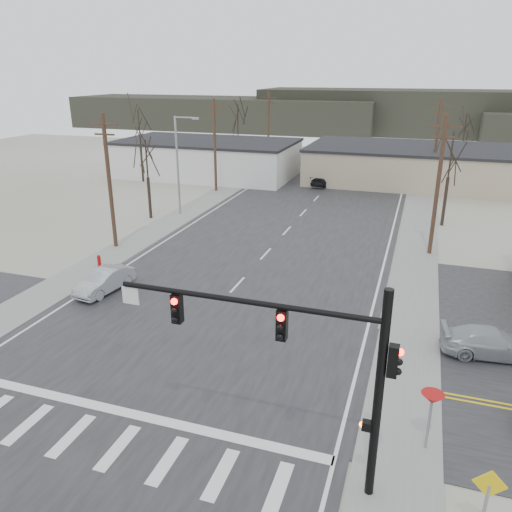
{
  "coord_description": "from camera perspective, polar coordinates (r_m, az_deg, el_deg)",
  "views": [
    {
      "loc": [
        10.27,
        -19.09,
        12.77
      ],
      "look_at": [
        1.64,
        6.82,
        2.6
      ],
      "focal_mm": 35.0,
      "sensor_mm": 36.0,
      "label": 1
    }
  ],
  "objects": [
    {
      "name": "ground",
      "position": [
        25.16,
        -8.62,
        -10.34
      ],
      "size": [
        140.0,
        140.0,
        0.0
      ],
      "primitive_type": "plane",
      "color": "beige",
      "rests_on": "ground"
    },
    {
      "name": "main_road",
      "position": [
        37.82,
        1.56,
        0.72
      ],
      "size": [
        18.0,
        110.0,
        0.05
      ],
      "primitive_type": "cube",
      "color": "black",
      "rests_on": "ground"
    },
    {
      "name": "sedan_crossing",
      "position": [
        31.84,
        -16.91,
        -2.72
      ],
      "size": [
        2.03,
        4.34,
        1.38
      ],
      "primitive_type": "imported",
      "rotation": [
        0.0,
        0.0,
        -0.14
      ],
      "color": "#93979C",
      "rests_on": "main_road"
    },
    {
      "name": "fire_hydrant",
      "position": [
        36.12,
        -17.5,
        -0.5
      ],
      "size": [
        0.24,
        0.24,
        0.87
      ],
      "color": "#A50C0C",
      "rests_on": "ground"
    },
    {
      "name": "building_left_far",
      "position": [
        65.52,
        -5.58,
        11.1
      ],
      "size": [
        22.3,
        12.3,
        4.5
      ],
      "color": "silver",
      "rests_on": "ground"
    },
    {
      "name": "tree_right_far",
      "position": [
        71.61,
        22.74,
        13.14
      ],
      "size": [
        3.52,
        3.52,
        7.84
      ],
      "color": "#32281E",
      "rests_on": "ground"
    },
    {
      "name": "tree_left_near",
      "position": [
        46.11,
        -12.39,
        10.55
      ],
      "size": [
        3.3,
        3.3,
        7.35
      ],
      "color": "#32281E",
      "rests_on": "ground"
    },
    {
      "name": "upole_right_b",
      "position": [
        59.58,
        19.9,
        11.97
      ],
      "size": [
        2.2,
        0.3,
        10.0
      ],
      "color": "#473021",
      "rests_on": "ground"
    },
    {
      "name": "building_right_far",
      "position": [
        63.98,
        18.19,
        9.87
      ],
      "size": [
        26.3,
        14.3,
        4.3
      ],
      "color": "tan",
      "rests_on": "ground"
    },
    {
      "name": "car_far_a",
      "position": [
        59.85,
        7.72,
        8.62
      ],
      "size": [
        2.65,
        4.87,
        1.34
      ],
      "primitive_type": "imported",
      "rotation": [
        0.0,
        0.0,
        2.97
      ],
      "color": "black",
      "rests_on": "main_road"
    },
    {
      "name": "hill_center",
      "position": [
        115.49,
        21.48,
        14.97
      ],
      "size": [
        80.0,
        18.0,
        9.0
      ],
      "primitive_type": "cube",
      "color": "#333026",
      "rests_on": "ground"
    },
    {
      "name": "tree_left_mid",
      "position": [
        62.47,
        -13.2,
        13.95
      ],
      "size": [
        3.96,
        3.96,
        8.82
      ],
      "color": "#32281E",
      "rests_on": "ground"
    },
    {
      "name": "upole_left_d",
      "position": [
        74.73,
        1.43,
        14.62
      ],
      "size": [
        2.2,
        0.3,
        10.0
      ],
      "color": "#473021",
      "rests_on": "ground"
    },
    {
      "name": "upole_right_a",
      "position": [
        37.87,
        20.08,
        7.7
      ],
      "size": [
        2.2,
        0.3,
        10.0
      ],
      "color": "#473021",
      "rests_on": "ground"
    },
    {
      "name": "upole_left_c",
      "position": [
        56.05,
        -4.73,
        12.62
      ],
      "size": [
        2.2,
        0.3,
        10.0
      ],
      "color": "#473021",
      "rests_on": "ground"
    },
    {
      "name": "cross_road",
      "position": [
        25.15,
        -8.62,
        -10.3
      ],
      "size": [
        90.0,
        10.0,
        0.04
      ],
      "primitive_type": "cube",
      "color": "black",
      "rests_on": "ground"
    },
    {
      "name": "car_parked_silver",
      "position": [
        26.37,
        25.39,
        -8.96
      ],
      "size": [
        4.86,
        2.49,
        1.35
      ],
      "primitive_type": "imported",
      "rotation": [
        0.0,
        0.0,
        1.7
      ],
      "color": "#999EA3",
      "rests_on": "parking_lot"
    },
    {
      "name": "yield_sign",
      "position": [
        18.95,
        19.48,
        -15.31
      ],
      "size": [
        0.8,
        0.8,
        2.35
      ],
      "color": "gray",
      "rests_on": "ground"
    },
    {
      "name": "streetlight_main",
      "position": [
        46.81,
        -8.76,
        10.75
      ],
      "size": [
        2.4,
        0.25,
        9.0
      ],
      "color": "gray",
      "rests_on": "ground"
    },
    {
      "name": "hill_left",
      "position": [
        120.32,
        -3.89,
        15.96
      ],
      "size": [
        70.0,
        18.0,
        7.0
      ],
      "primitive_type": "cube",
      "color": "#333026",
      "rests_on": "ground"
    },
    {
      "name": "tree_left_far",
      "position": [
        69.77,
        -2.09,
        15.08
      ],
      "size": [
        3.96,
        3.96,
        8.82
      ],
      "color": "#32281E",
      "rests_on": "ground"
    },
    {
      "name": "traffic_signal_mast",
      "position": [
        15.41,
        6.92,
        -11.46
      ],
      "size": [
        8.95,
        0.43,
        7.2
      ],
      "color": "black",
      "rests_on": "ground"
    },
    {
      "name": "upole_left_b",
      "position": [
        38.7,
        -16.43,
        8.35
      ],
      "size": [
        2.2,
        0.3,
        10.0
      ],
      "color": "#473021",
      "rests_on": "ground"
    },
    {
      "name": "sidewalk_right",
      "position": [
        41.12,
        17.95,
        1.35
      ],
      "size": [
        3.0,
        90.0,
        0.06
      ],
      "primitive_type": "cube",
      "color": "gray",
      "rests_on": "ground"
    },
    {
      "name": "car_far_b",
      "position": [
        79.67,
        6.33,
        11.66
      ],
      "size": [
        2.65,
        4.66,
        1.49
      ],
      "primitive_type": "imported",
      "rotation": [
        0.0,
        0.0,
        -0.21
      ],
      "color": "black",
      "rests_on": "main_road"
    },
    {
      "name": "tree_right_mid",
      "position": [
        45.66,
        21.37,
        10.44
      ],
      "size": [
        3.74,
        3.74,
        8.33
      ],
      "color": "#32281E",
      "rests_on": "ground"
    },
    {
      "name": "diamond_sign",
      "position": [
        16.69,
        24.86,
        -23.92
      ],
      "size": [
        0.92,
        0.1,
        2.61
      ],
      "color": "gray",
      "rests_on": "ground"
    },
    {
      "name": "sidewalk_left",
      "position": [
        46.11,
        -9.32,
        4.11
      ],
      "size": [
        3.0,
        90.0,
        0.06
      ],
      "primitive_type": "cube",
      "color": "gray",
      "rests_on": "ground"
    }
  ]
}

